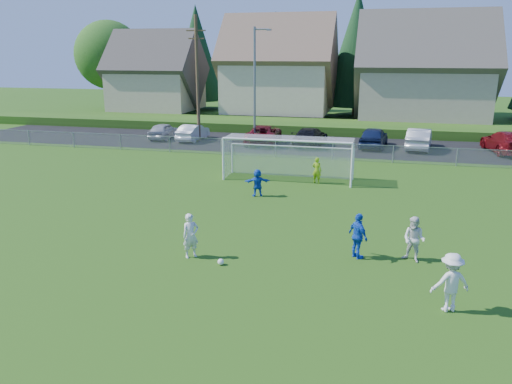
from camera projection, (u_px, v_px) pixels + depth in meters
ground at (189, 313)px, 14.16m from camera, size 160.00×160.00×0.00m
asphalt_lot at (314, 145)px, 39.88m from camera, size 60.00×60.00×0.00m
grass_embankment at (324, 127)px, 46.79m from camera, size 70.00×6.00×0.80m
soccer_ball at (221, 262)px, 17.35m from camera, size 0.22×0.22×0.22m
player_white_a at (191, 236)px, 17.84m from camera, size 0.70×0.69×1.63m
player_white_b at (414, 239)px, 17.47m from camera, size 0.99×0.91×1.64m
player_white_c at (451, 282)px, 14.09m from camera, size 1.28×0.99×1.75m
player_blue_a at (358, 236)px, 17.76m from camera, size 0.94×1.02×1.67m
player_blue_b at (258, 183)px, 25.52m from camera, size 1.38×0.85×1.42m
goalkeeper at (317, 170)px, 28.07m from camera, size 0.62×0.49×1.48m
car_a at (163, 131)px, 42.59m from camera, size 1.66×3.99×1.35m
car_b at (193, 132)px, 41.78m from camera, size 1.65×4.17×1.35m
car_c at (264, 134)px, 40.28m from camera, size 2.95×5.64×1.52m
car_d at (310, 137)px, 39.34m from camera, size 2.54×5.14×1.44m
car_e at (374, 137)px, 38.70m from camera, size 2.38×4.86×1.60m
car_f at (419, 139)px, 37.98m from camera, size 2.30×5.02×1.59m
car_g at (506, 142)px, 36.49m from camera, size 2.99×5.82×1.62m
soccer_goal at (289, 152)px, 28.73m from camera, size 7.42×1.90×2.50m
chainlink_fence at (304, 150)px, 34.57m from camera, size 52.06×0.06×1.20m
streetlight at (255, 84)px, 38.18m from camera, size 1.38×0.18×9.00m
utility_pole at (197, 78)px, 40.19m from camera, size 1.60×0.26×10.00m
houses_row at (354, 50)px, 51.45m from camera, size 53.90×11.45×13.27m
tree_row at (348, 54)px, 57.64m from camera, size 65.98×12.36×13.80m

